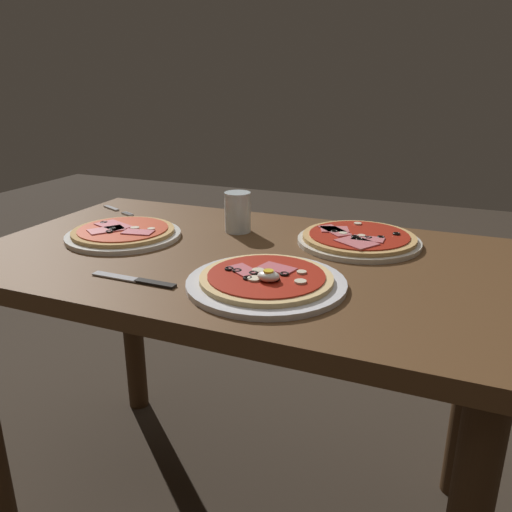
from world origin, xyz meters
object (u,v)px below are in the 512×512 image
(dining_table, at_px, (237,303))
(water_glass_near, at_px, (238,215))
(pizza_across_right, at_px, (359,239))
(fork, at_px, (116,210))
(knife, at_px, (139,281))
(pizza_foreground, at_px, (266,281))
(pizza_across_left, at_px, (123,233))

(dining_table, bearing_deg, water_glass_near, 113.35)
(pizza_across_right, relative_size, fork, 2.03)
(pizza_across_right, bearing_deg, water_glass_near, -177.10)
(water_glass_near, height_order, knife, water_glass_near)
(pizza_foreground, bearing_deg, water_glass_near, 122.78)
(dining_table, relative_size, water_glass_near, 11.57)
(dining_table, height_order, pizza_across_left, pizza_across_left)
(fork, bearing_deg, pizza_across_left, -49.43)
(dining_table, height_order, fork, fork)
(pizza_across_left, bearing_deg, fork, 130.57)
(pizza_foreground, xyz_separation_m, water_glass_near, (-0.21, 0.32, 0.03))
(dining_table, distance_m, water_glass_near, 0.25)
(pizza_across_left, xyz_separation_m, pizza_across_right, (0.57, 0.18, 0.00))
(dining_table, distance_m, pizza_foreground, 0.25)
(pizza_foreground, bearing_deg, pizza_across_left, 160.69)
(pizza_foreground, bearing_deg, pizza_across_right, 71.90)
(water_glass_near, bearing_deg, pizza_across_right, 2.90)
(water_glass_near, bearing_deg, pizza_across_left, -146.47)
(pizza_foreground, bearing_deg, knife, -162.47)
(pizza_across_left, distance_m, fork, 0.30)
(pizza_across_left, distance_m, pizza_across_right, 0.60)
(pizza_foreground, bearing_deg, fork, 149.36)
(pizza_foreground, relative_size, knife, 1.63)
(dining_table, bearing_deg, pizza_across_right, 35.78)
(pizza_foreground, height_order, water_glass_near, water_glass_near)
(pizza_foreground, xyz_separation_m, knife, (-0.25, -0.08, -0.01))
(pizza_across_left, bearing_deg, pizza_across_right, 17.63)
(pizza_across_right, xyz_separation_m, fork, (-0.76, 0.04, -0.01))
(dining_table, height_order, pizza_foreground, pizza_foreground)
(fork, bearing_deg, pizza_across_right, -3.29)
(fork, relative_size, knife, 0.77)
(pizza_across_left, distance_m, knife, 0.32)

